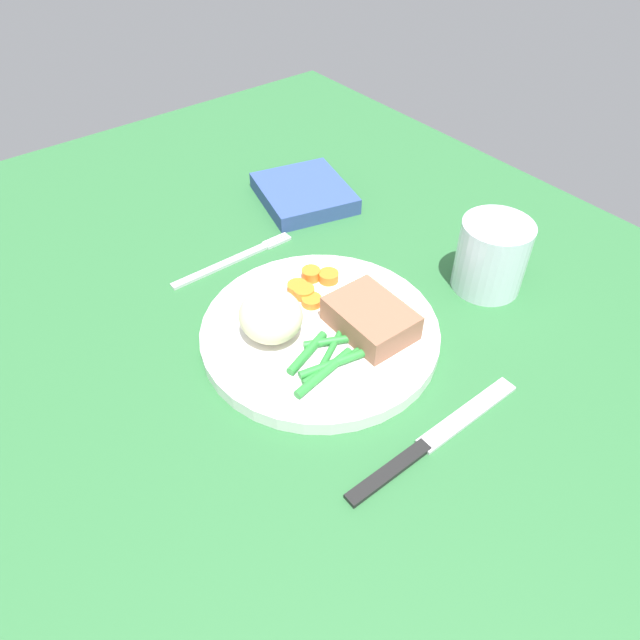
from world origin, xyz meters
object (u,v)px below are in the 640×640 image
knife (432,441)px  napkin (304,193)px  dinner_plate (320,332)px  water_glass (490,260)px  meat_portion (371,318)px  fork (233,260)px

knife → napkin: 42.27cm
dinner_plate → water_glass: bearing=76.4°
meat_portion → knife: meat_portion is taller
water_glass → dinner_plate: bearing=-103.6°
dinner_plate → water_glass: size_ratio=2.98×
napkin → meat_portion: bearing=-23.1°
fork → knife: size_ratio=0.81×
fork → dinner_plate: bearing=-2.3°
dinner_plate → fork: size_ratio=1.50×
fork → knife: (33.49, -0.03, -0.00)cm
fork → meat_portion: bearing=8.5°
knife → napkin: size_ratio=1.59×
meat_portion → dinner_plate: bearing=-130.6°
fork → water_glass: size_ratio=1.98×
napkin → knife: bearing=-21.3°
meat_portion → fork: 20.96cm
dinner_plate → fork: dinner_plate is taller
meat_portion → napkin: meat_portion is taller
fork → water_glass: bearing=40.4°
water_glass → knife: bearing=-61.1°
meat_portion → napkin: bearing=156.9°
fork → napkin: napkin is taller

